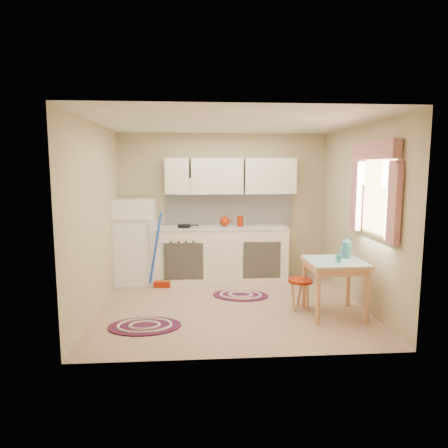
{
  "coord_description": "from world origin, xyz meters",
  "views": [
    {
      "loc": [
        -0.48,
        -5.38,
        1.89
      ],
      "look_at": [
        -0.07,
        0.25,
        1.11
      ],
      "focal_mm": 32.0,
      "sensor_mm": 36.0,
      "label": 1
    }
  ],
  "objects_px": {
    "fridge": "(136,241)",
    "table": "(334,288)",
    "stool": "(300,295)",
    "base_cabinets": "(220,254)"
  },
  "relations": [
    {
      "from": "table",
      "to": "fridge",
      "type": "bearing_deg",
      "value": 148.02
    },
    {
      "from": "fridge",
      "to": "table",
      "type": "xyz_separation_m",
      "value": [
        2.78,
        -1.74,
        -0.34
      ]
    },
    {
      "from": "fridge",
      "to": "base_cabinets",
      "type": "bearing_deg",
      "value": 2.04
    },
    {
      "from": "fridge",
      "to": "table",
      "type": "bearing_deg",
      "value": -31.98
    },
    {
      "from": "fridge",
      "to": "base_cabinets",
      "type": "xyz_separation_m",
      "value": [
        1.41,
        0.05,
        -0.26
      ]
    },
    {
      "from": "fridge",
      "to": "table",
      "type": "distance_m",
      "value": 3.29
    },
    {
      "from": "fridge",
      "to": "stool",
      "type": "relative_size",
      "value": 3.33
    },
    {
      "from": "fridge",
      "to": "stool",
      "type": "distance_m",
      "value": 2.87
    },
    {
      "from": "table",
      "to": "stool",
      "type": "xyz_separation_m",
      "value": [
        -0.39,
        0.22,
        -0.15
      ]
    },
    {
      "from": "fridge",
      "to": "stool",
      "type": "xyz_separation_m",
      "value": [
        2.39,
        -1.52,
        -0.49
      ]
    }
  ]
}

